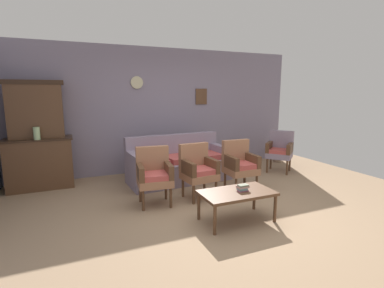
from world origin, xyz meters
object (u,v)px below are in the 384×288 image
wingback_chair_by_fireplace (280,149)px  book_stack_on_table (243,188)px  vase_on_cabinet (37,133)px  coffee_table (237,195)px  floral_couch (179,165)px  floor_vase_by_wall (278,150)px  armchair_row_middle (154,173)px  armchair_near_couch_end (198,168)px  side_cabinet (40,163)px  armchair_near_cabinet (240,163)px

wingback_chair_by_fireplace → book_stack_on_table: bearing=-139.8°
wingback_chair_by_fireplace → vase_on_cabinet: bearing=172.4°
vase_on_cabinet → coffee_table: (2.56, -2.44, -0.67)m
floral_couch → floor_vase_by_wall: size_ratio=3.33×
armchair_row_middle → floor_vase_by_wall: size_ratio=1.47×
vase_on_cabinet → floral_couch: vase_on_cabinet is taller
armchair_row_middle → wingback_chair_by_fireplace: same height
armchair_near_couch_end → floor_vase_by_wall: 3.27m
coffee_table → book_stack_on_table: bearing=-6.2°
book_stack_on_table → floor_vase_by_wall: (2.70, 2.54, -0.16)m
side_cabinet → floor_vase_by_wall: bearing=-1.1°
armchair_row_middle → floor_vase_by_wall: 3.95m
armchair_near_couch_end → floor_vase_by_wall: armchair_near_couch_end is taller
floral_couch → wingback_chair_by_fireplace: same height
armchair_row_middle → book_stack_on_table: (0.95, -1.05, -0.03)m
floor_vase_by_wall → armchair_row_middle: bearing=-157.9°
coffee_table → floor_vase_by_wall: 3.76m
floral_couch → armchair_near_cabinet: (0.80, -0.97, 0.17)m
wingback_chair_by_fireplace → coffee_table: (-2.23, -1.80, -0.12)m
side_cabinet → wingback_chair_by_fireplace: size_ratio=1.28×
floral_couch → book_stack_on_table: floral_couch is taller
coffee_table → floral_couch: bearing=92.3°
armchair_near_cabinet → book_stack_on_table: size_ratio=5.66×
vase_on_cabinet → book_stack_on_table: (2.65, -2.45, -0.58)m
floral_couch → armchair_near_couch_end: bearing=-91.8°
side_cabinet → vase_on_cabinet: 0.60m
floral_couch → floor_vase_by_wall: 2.91m
side_cabinet → armchair_near_couch_end: size_ratio=1.28×
side_cabinet → coffee_table: side_cabinet is taller
vase_on_cabinet → floral_couch: bearing=-9.2°
armchair_near_cabinet → side_cabinet: bearing=154.6°
side_cabinet → coffee_table: size_ratio=1.16×
floral_couch → floor_vase_by_wall: bearing=9.7°
floral_couch → floor_vase_by_wall: floral_couch is taller
floral_couch → book_stack_on_table: 2.06m
armchair_row_middle → armchair_near_couch_end: same height
vase_on_cabinet → book_stack_on_table: bearing=-42.8°
book_stack_on_table → floor_vase_by_wall: floor_vase_by_wall is taller
floral_couch → book_stack_on_table: bearing=-85.3°
armchair_near_couch_end → coffee_table: bearing=-83.7°
floral_couch → floor_vase_by_wall: (2.87, 0.49, -0.02)m
vase_on_cabinet → armchair_near_cabinet: vase_on_cabinet is taller
side_cabinet → floral_couch: 2.56m
armchair_row_middle → armchair_near_couch_end: 0.75m
book_stack_on_table → floor_vase_by_wall: bearing=43.2°
armchair_near_couch_end → floral_couch: bearing=88.2°
armchair_row_middle → coffee_table: size_ratio=0.90×
vase_on_cabinet → armchair_near_couch_end: 2.88m
armchair_near_cabinet → book_stack_on_table: (-0.63, -1.08, -0.03)m
armchair_row_middle → coffee_table: (0.86, -1.04, -0.12)m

